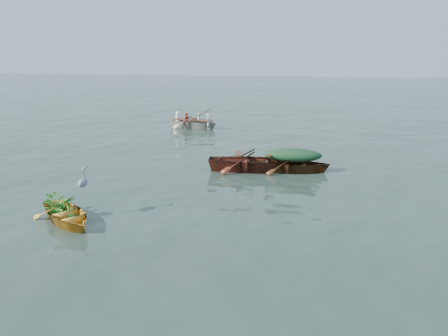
{
  "coord_description": "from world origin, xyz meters",
  "views": [
    {
      "loc": [
        2.22,
        -12.0,
        4.53
      ],
      "look_at": [
        -0.44,
        2.7,
        0.5
      ],
      "focal_mm": 35.0,
      "sensor_mm": 36.0,
      "label": 1
    }
  ],
  "objects_px": {
    "rowed_boat": "(193,128)",
    "heron": "(83,188)",
    "green_tarp_boat": "(292,172)",
    "open_wooden_boat": "(253,171)",
    "yellow_dinghy": "(67,222)"
  },
  "relations": [
    {
      "from": "open_wooden_boat",
      "to": "heron",
      "type": "bearing_deg",
      "value": 139.81
    },
    {
      "from": "heron",
      "to": "green_tarp_boat",
      "type": "bearing_deg",
      "value": -3.32
    },
    {
      "from": "yellow_dinghy",
      "to": "green_tarp_boat",
      "type": "relative_size",
      "value": 0.76
    },
    {
      "from": "open_wooden_boat",
      "to": "heron",
      "type": "height_order",
      "value": "heron"
    },
    {
      "from": "green_tarp_boat",
      "to": "heron",
      "type": "relative_size",
      "value": 4.34
    },
    {
      "from": "rowed_boat",
      "to": "heron",
      "type": "bearing_deg",
      "value": -166.12
    },
    {
      "from": "yellow_dinghy",
      "to": "heron",
      "type": "xyz_separation_m",
      "value": [
        0.32,
        0.45,
        0.86
      ]
    },
    {
      "from": "rowed_boat",
      "to": "heron",
      "type": "xyz_separation_m",
      "value": [
        0.58,
        -14.63,
        0.86
      ]
    },
    {
      "from": "green_tarp_boat",
      "to": "rowed_boat",
      "type": "relative_size",
      "value": 0.94
    },
    {
      "from": "open_wooden_boat",
      "to": "heron",
      "type": "xyz_separation_m",
      "value": [
        -4.07,
        -5.66,
        0.86
      ]
    },
    {
      "from": "rowed_boat",
      "to": "heron",
      "type": "relative_size",
      "value": 4.63
    },
    {
      "from": "yellow_dinghy",
      "to": "rowed_boat",
      "type": "distance_m",
      "value": 15.08
    },
    {
      "from": "green_tarp_boat",
      "to": "heron",
      "type": "xyz_separation_m",
      "value": [
        -5.58,
        -5.78,
        0.86
      ]
    },
    {
      "from": "green_tarp_boat",
      "to": "rowed_boat",
      "type": "height_order",
      "value": "rowed_boat"
    },
    {
      "from": "green_tarp_boat",
      "to": "open_wooden_boat",
      "type": "distance_m",
      "value": 1.52
    }
  ]
}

